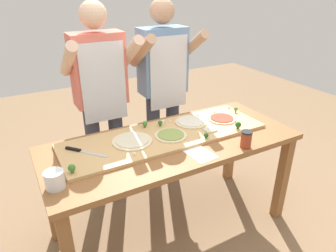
# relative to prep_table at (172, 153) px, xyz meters

# --- Properties ---
(ground_plane) EXTENTS (8.00, 8.00, 0.00)m
(ground_plane) POSITION_rel_prep_table_xyz_m (0.00, 0.00, -0.67)
(ground_plane) COLOR #896B4C
(prep_table) EXTENTS (1.78, 0.76, 0.78)m
(prep_table) POSITION_rel_prep_table_xyz_m (0.00, 0.00, 0.00)
(prep_table) COLOR brown
(prep_table) RESTS_ON ground
(cutting_board) EXTENTS (1.48, 0.47, 0.02)m
(cutting_board) POSITION_rel_prep_table_xyz_m (-0.01, 0.08, 0.11)
(cutting_board) COLOR tan
(cutting_board) RESTS_ON prep_table
(chefs_knife) EXTENTS (0.22, 0.24, 0.02)m
(chefs_knife) POSITION_rel_prep_table_xyz_m (-0.61, 0.12, 0.13)
(chefs_knife) COLOR #B7BABF
(chefs_knife) RESTS_ON cutting_board
(pizza_whole_pesto_green) EXTENTS (0.23, 0.23, 0.02)m
(pizza_whole_pesto_green) POSITION_rel_prep_table_xyz_m (0.01, 0.03, 0.13)
(pizza_whole_pesto_green) COLOR beige
(pizza_whole_pesto_green) RESTS_ON cutting_board
(pizza_whole_white_garlic) EXTENTS (0.25, 0.25, 0.02)m
(pizza_whole_white_garlic) POSITION_rel_prep_table_xyz_m (0.25, 0.15, 0.13)
(pizza_whole_white_garlic) COLOR beige
(pizza_whole_white_garlic) RESTS_ON cutting_board
(pizza_whole_cheese_artichoke) EXTENTS (0.27, 0.27, 0.02)m
(pizza_whole_cheese_artichoke) POSITION_rel_prep_table_xyz_m (-0.27, 0.08, 0.13)
(pizza_whole_cheese_artichoke) COLOR beige
(pizza_whole_cheese_artichoke) RESTS_ON cutting_board
(pizza_whole_tomato_red) EXTENTS (0.22, 0.22, 0.02)m
(pizza_whole_tomato_red) POSITION_rel_prep_table_xyz_m (0.50, 0.08, 0.13)
(pizza_whole_tomato_red) COLOR beige
(pizza_whole_tomato_red) RESTS_ON cutting_board
(pizza_slice_far_right) EXTENTS (0.09, 0.09, 0.01)m
(pizza_slice_far_right) POSITION_rel_prep_table_xyz_m (0.30, -0.04, 0.13)
(pizza_slice_far_right) COLOR beige
(pizza_slice_far_right) RESTS_ON cutting_board
(broccoli_floret_front_right) EXTENTS (0.03, 0.03, 0.04)m
(broccoli_floret_front_right) POSITION_rel_prep_table_xyz_m (0.02, 0.21, 0.15)
(broccoli_floret_front_right) COLOR #366618
(broccoli_floret_front_right) RESTS_ON cutting_board
(broccoli_floret_center_left) EXTENTS (0.04, 0.04, 0.06)m
(broccoli_floret_center_left) POSITION_rel_prep_table_xyz_m (0.50, -0.11, 0.15)
(broccoli_floret_center_left) COLOR #2C5915
(broccoli_floret_center_left) RESTS_ON cutting_board
(broccoli_floret_back_left) EXTENTS (0.04, 0.04, 0.05)m
(broccoli_floret_back_left) POSITION_rel_prep_table_xyz_m (-0.09, 0.24, 0.15)
(broccoli_floret_back_left) COLOR #487A23
(broccoli_floret_back_left) RESTS_ON cutting_board
(broccoli_floret_front_left) EXTENTS (0.03, 0.03, 0.04)m
(broccoli_floret_front_left) POSITION_rel_prep_table_xyz_m (0.20, -0.12, 0.15)
(broccoli_floret_front_left) COLOR #2C5915
(broccoli_floret_front_left) RESTS_ON cutting_board
(broccoli_floret_back_right) EXTENTS (0.04, 0.04, 0.05)m
(broccoli_floret_back_right) POSITION_rel_prep_table_xyz_m (-0.71, -0.10, 0.15)
(broccoli_floret_back_right) COLOR #487A23
(broccoli_floret_back_right) RESTS_ON cutting_board
(broccoli_floret_front_mid) EXTENTS (0.03, 0.03, 0.04)m
(broccoli_floret_front_mid) POSITION_rel_prep_table_xyz_m (0.69, 0.14, 0.15)
(broccoli_floret_front_mid) COLOR #487A23
(broccoli_floret_front_mid) RESTS_ON cutting_board
(cheese_crumble_a) EXTENTS (0.03, 0.03, 0.02)m
(cheese_crumble_a) POSITION_rel_prep_table_xyz_m (0.06, 0.25, 0.13)
(cheese_crumble_a) COLOR white
(cheese_crumble_a) RESTS_ON cutting_board
(cheese_crumble_b) EXTENTS (0.02, 0.02, 0.01)m
(cheese_crumble_b) POSITION_rel_prep_table_xyz_m (0.11, 0.23, 0.13)
(cheese_crumble_b) COLOR white
(cheese_crumble_b) RESTS_ON cutting_board
(cheese_crumble_c) EXTENTS (0.01, 0.01, 0.01)m
(cheese_crumble_c) POSITION_rel_prep_table_xyz_m (0.38, 0.24, 0.13)
(cheese_crumble_c) COLOR silver
(cheese_crumble_c) RESTS_ON cutting_board
(cheese_crumble_d) EXTENTS (0.02, 0.02, 0.02)m
(cheese_crumble_d) POSITION_rel_prep_table_xyz_m (-0.32, -0.09, 0.13)
(cheese_crumble_d) COLOR white
(cheese_crumble_d) RESTS_ON cutting_board
(cheese_crumble_e) EXTENTS (0.02, 0.02, 0.02)m
(cheese_crumble_e) POSITION_rel_prep_table_xyz_m (0.70, 0.24, 0.13)
(cheese_crumble_e) COLOR white
(cheese_crumble_e) RESTS_ON cutting_board
(cheese_crumble_f) EXTENTS (0.02, 0.02, 0.01)m
(cheese_crumble_f) POSITION_rel_prep_table_xyz_m (0.53, 0.22, 0.13)
(cheese_crumble_f) COLOR white
(cheese_crumble_f) RESTS_ON cutting_board
(flour_cup) EXTENTS (0.11, 0.11, 0.10)m
(flour_cup) POSITION_rel_prep_table_xyz_m (-0.81, -0.16, 0.15)
(flour_cup) COLOR white
(flour_cup) RESTS_ON prep_table
(sauce_jar) EXTENTS (0.07, 0.07, 0.12)m
(sauce_jar) POSITION_rel_prep_table_xyz_m (0.38, -0.32, 0.16)
(sauce_jar) COLOR #99381E
(sauce_jar) RESTS_ON prep_table
(recipe_note) EXTENTS (0.16, 0.20, 0.00)m
(recipe_note) POSITION_rel_prep_table_xyz_m (0.07, -0.25, 0.10)
(recipe_note) COLOR white
(recipe_note) RESTS_ON prep_table
(cook_left) EXTENTS (0.54, 0.39, 1.67)m
(cook_left) POSITION_rel_prep_table_xyz_m (-0.29, 0.62, 0.32)
(cook_left) COLOR #333847
(cook_left) RESTS_ON ground
(cook_right) EXTENTS (0.54, 0.39, 1.67)m
(cook_right) POSITION_rel_prep_table_xyz_m (0.26, 0.62, 0.32)
(cook_right) COLOR #333847
(cook_right) RESTS_ON ground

